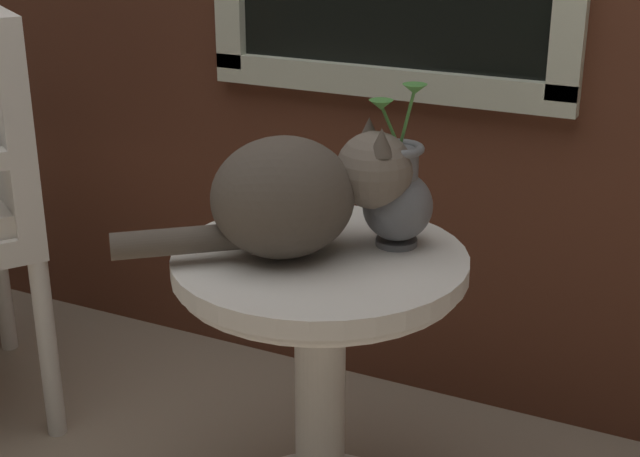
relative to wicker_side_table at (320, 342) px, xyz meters
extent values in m
cube|color=beige|center=(-0.11, 0.57, 0.38)|extent=(0.89, 0.03, 0.07)
cylinder|color=silver|center=(0.00, 0.00, -0.12)|extent=(0.10, 0.10, 0.53)
cylinder|color=silver|center=(0.00, 0.00, 0.16)|extent=(0.55, 0.55, 0.03)
torus|color=silver|center=(0.00, 0.00, 0.14)|extent=(0.53, 0.53, 0.02)
cylinder|color=silver|center=(-1.12, 0.29, -0.19)|extent=(0.04, 0.04, 0.45)
cylinder|color=silver|center=(-0.71, 0.02, -0.19)|extent=(0.04, 0.04, 0.45)
ellipsoid|color=brown|center=(-0.06, -0.03, 0.29)|extent=(0.34, 0.34, 0.22)
sphere|color=#76695D|center=(0.07, 0.07, 0.33)|extent=(0.14, 0.14, 0.14)
cone|color=brown|center=(0.10, 0.04, 0.40)|extent=(0.05, 0.05, 0.05)
cone|color=brown|center=(0.05, 0.11, 0.40)|extent=(0.05, 0.05, 0.05)
cylinder|color=brown|center=(-0.21, -0.15, 0.23)|extent=(0.21, 0.19, 0.05)
cylinder|color=slate|center=(0.11, 0.10, 0.19)|extent=(0.08, 0.08, 0.01)
ellipsoid|color=slate|center=(0.11, 0.10, 0.26)|extent=(0.13, 0.13, 0.13)
cylinder|color=slate|center=(0.11, 0.10, 0.34)|extent=(0.07, 0.07, 0.06)
torus|color=slate|center=(0.11, 0.10, 0.37)|extent=(0.09, 0.09, 0.02)
cylinder|color=#47893D|center=(0.09, 0.10, 0.41)|extent=(0.04, 0.02, 0.08)
cone|color=#47893D|center=(0.08, 0.09, 0.45)|extent=(0.04, 0.04, 0.02)
cylinder|color=#47893D|center=(0.12, 0.10, 0.42)|extent=(0.03, 0.01, 0.11)
cone|color=#47893D|center=(0.13, 0.10, 0.48)|extent=(0.04, 0.04, 0.02)
camera|label=1|loc=(0.68, -1.40, 0.83)|focal=51.72mm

